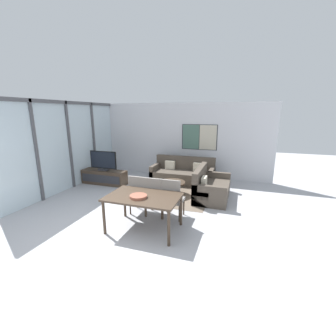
{
  "coord_description": "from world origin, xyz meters",
  "views": [
    {
      "loc": [
        2.36,
        -3.32,
        2.45
      ],
      "look_at": [
        0.45,
        2.39,
        0.95
      ],
      "focal_mm": 24.0,
      "sensor_mm": 36.0,
      "label": 1
    }
  ],
  "objects": [
    {
      "name": "ground_plane",
      "position": [
        0.0,
        0.0,
        0.0
      ],
      "size": [
        24.0,
        24.0,
        0.0
      ],
      "primitive_type": "plane",
      "color": "#B2B2B7"
    },
    {
      "name": "wall_back",
      "position": [
        0.03,
        5.03,
        1.41
      ],
      "size": [
        6.95,
        0.09,
        2.8
      ],
      "color": "silver",
      "rests_on": "ground_plane"
    },
    {
      "name": "window_wall_left",
      "position": [
        -2.97,
        2.51,
        1.53
      ],
      "size": [
        0.07,
        5.03,
        2.8
      ],
      "color": "silver",
      "rests_on": "ground_plane"
    },
    {
      "name": "area_rug",
      "position": [
        0.42,
        2.89,
        0.0
      ],
      "size": [
        2.27,
        2.08,
        0.01
      ],
      "color": "#706051",
      "rests_on": "ground_plane"
    },
    {
      "name": "tv_console",
      "position": [
        -2.14,
        3.13,
        0.25
      ],
      "size": [
        1.6,
        0.47,
        0.49
      ],
      "color": "#423326",
      "rests_on": "ground_plane"
    },
    {
      "name": "television",
      "position": [
        -2.14,
        3.13,
        0.82
      ],
      "size": [
        1.0,
        0.2,
        0.68
      ],
      "color": "#2D2D33",
      "rests_on": "tv_console"
    },
    {
      "name": "sofa_main",
      "position": [
        0.42,
        4.21,
        0.28
      ],
      "size": [
        2.19,
        0.92,
        0.9
      ],
      "color": "#51473D",
      "rests_on": "ground_plane"
    },
    {
      "name": "sofa_side",
      "position": [
        1.54,
        2.98,
        0.28
      ],
      "size": [
        0.92,
        1.59,
        0.9
      ],
      "rotation": [
        0.0,
        0.0,
        1.57
      ],
      "color": "#51473D",
      "rests_on": "ground_plane"
    },
    {
      "name": "coffee_table",
      "position": [
        0.42,
        2.89,
        0.3
      ],
      "size": [
        0.8,
        0.8,
        0.4
      ],
      "color": "#423326",
      "rests_on": "ground_plane"
    },
    {
      "name": "dining_table",
      "position": [
        0.49,
        0.67,
        0.68
      ],
      "size": [
        1.51,
        0.98,
        0.76
      ],
      "color": "#423326",
      "rests_on": "ground_plane"
    },
    {
      "name": "dining_chair_left",
      "position": [
        0.06,
        1.35,
        0.54
      ],
      "size": [
        0.46,
        0.46,
        0.99
      ],
      "color": "gray",
      "rests_on": "ground_plane"
    },
    {
      "name": "dining_chair_centre",
      "position": [
        0.49,
        1.34,
        0.54
      ],
      "size": [
        0.46,
        0.46,
        0.99
      ],
      "color": "gray",
      "rests_on": "ground_plane"
    },
    {
      "name": "dining_chair_right",
      "position": [
        0.92,
        1.34,
        0.54
      ],
      "size": [
        0.46,
        0.46,
        0.99
      ],
      "color": "gray",
      "rests_on": "ground_plane"
    },
    {
      "name": "fruit_bowl",
      "position": [
        0.43,
        0.55,
        0.79
      ],
      "size": [
        0.35,
        0.35,
        0.05
      ],
      "color": "#995642",
      "rests_on": "dining_table"
    }
  ]
}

